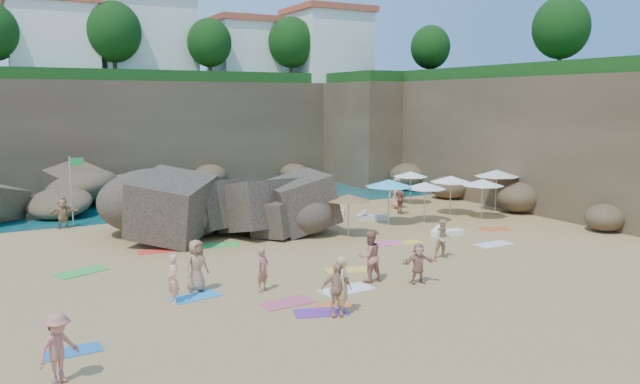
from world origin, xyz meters
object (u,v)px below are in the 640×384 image
rock_outcrop (232,232)px  lounger_0 (246,218)px  person_stand_0 (343,285)px  parasol_0 (274,186)px  parasol_2 (317,184)px  person_stand_2 (186,201)px  person_stand_6 (173,279)px  person_stand_5 (63,213)px  person_stand_1 (370,256)px  flag_pole (73,181)px  person_stand_4 (396,193)px  parasol_1 (309,177)px  person_stand_3 (401,199)px

rock_outcrop → lounger_0: bearing=53.6°
rock_outcrop → person_stand_0: person_stand_0 is taller
parasol_0 → parasol_2: bearing=8.1°
person_stand_0 → person_stand_2: (0.33, 18.27, -0.02)m
person_stand_6 → person_stand_5: bearing=-177.4°
person_stand_1 → person_stand_2: bearing=-82.4°
person_stand_0 → person_stand_1: (2.66, 2.62, 0.02)m
person_stand_1 → person_stand_5: bearing=-61.3°
flag_pole → rock_outcrop: bearing=-38.8°
person_stand_1 → person_stand_5: size_ratio=1.14×
person_stand_0 → person_stand_6: bearing=85.6°
person_stand_1 → parasol_2: bearing=-111.2°
person_stand_1 → person_stand_2: person_stand_1 is taller
person_stand_0 → person_stand_6: person_stand_0 is taller
person_stand_6 → person_stand_4: bearing=119.3°
lounger_0 → person_stand_5: size_ratio=1.01×
rock_outcrop → person_stand_0: size_ratio=4.24×
person_stand_5 → person_stand_6: 14.78m
flag_pole → parasol_1: flag_pole is taller
lounger_0 → parasol_0: bearing=5.3°
parasol_2 → person_stand_3: bearing=-33.4°
person_stand_5 → person_stand_4: bearing=-11.2°
flag_pole → parasol_2: (13.18, -2.80, -0.65)m
lounger_0 → person_stand_5: person_stand_5 is taller
parasol_2 → lounger_0: parasol_2 is taller
parasol_0 → person_stand_0: size_ratio=1.12×
parasol_0 → person_stand_0: 16.31m
parasol_1 → lounger_0: parasol_1 is taller
parasol_1 → person_stand_2: parasol_1 is taller
parasol_0 → parasol_1: 2.22m
person_stand_0 → person_stand_4: bearing=-4.9°
parasol_1 → person_stand_4: 5.94m
rock_outcrop → person_stand_1: 10.89m
person_stand_5 → person_stand_6: (1.83, -14.67, -0.02)m
person_stand_2 → person_stand_6: size_ratio=1.12×
parasol_2 → person_stand_6: parasol_2 is taller
rock_outcrop → person_stand_6: bearing=-120.0°
parasol_0 → parasol_2: parasol_0 is taller
person_stand_5 → parasol_1: bearing=-13.2°
parasol_1 → person_stand_6: 16.43m
person_stand_1 → person_stand_6: person_stand_1 is taller
parasol_0 → person_stand_5: bearing=166.2°
person_stand_2 → person_stand_3: (11.39, -4.92, -0.04)m
person_stand_0 → person_stand_3: bearing=-6.2°
person_stand_1 → person_stand_5: (-8.87, 15.66, -0.12)m
parasol_0 → lounger_0: bearing=176.9°
rock_outcrop → person_stand_6: 11.30m
parasol_1 → person_stand_5: bearing=168.1°
lounger_0 → person_stand_1: person_stand_1 is taller
rock_outcrop → parasol_0: size_ratio=3.77×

